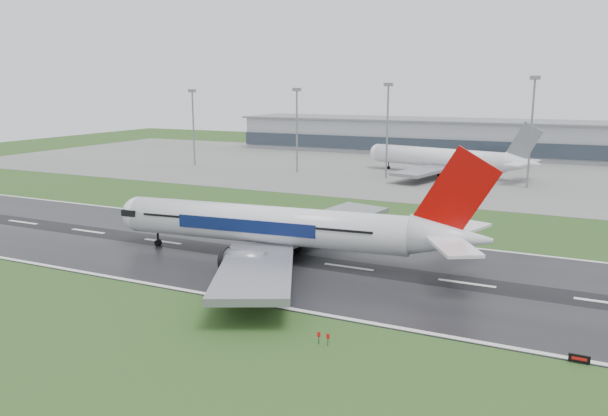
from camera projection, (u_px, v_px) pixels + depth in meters
The scene contains 11 objects.
ground at pixel (349, 267), 102.39m from camera, with size 520.00×520.00×0.00m, color #244619.
runway at pixel (349, 267), 102.38m from camera, with size 400.00×45.00×0.10m, color black.
apron at pixel (475, 173), 212.92m from camera, with size 400.00×130.00×0.08m, color slate.
terminal at pixel (500, 139), 264.48m from camera, with size 240.00×36.00×15.00m, color #91959C.
main_airliner at pixel (289, 203), 104.90m from camera, with size 69.37×66.07×20.48m, color white, non-canonical shape.
parked_airliner at pixel (445, 148), 207.43m from camera, with size 64.33×59.89×18.85m, color white, non-canonical shape.
runway_sign at pixel (579, 359), 66.91m from camera, with size 2.30×0.26×1.04m, color black, non-canonical shape.
floodmast_0 at pixel (194, 129), 231.77m from camera, with size 0.64×0.64×28.34m, color gray.
floodmast_1 at pixel (297, 132), 212.76m from camera, with size 0.64×0.64×28.89m, color gray.
floodmast_2 at pixel (387, 133), 198.42m from camera, with size 0.64×0.64×30.57m, color gray.
floodmast_3 at pixel (531, 135), 179.23m from camera, with size 0.64×0.64×32.52m, color gray.
Camera 1 is at (35.27, -92.00, 30.69)m, focal length 35.11 mm.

